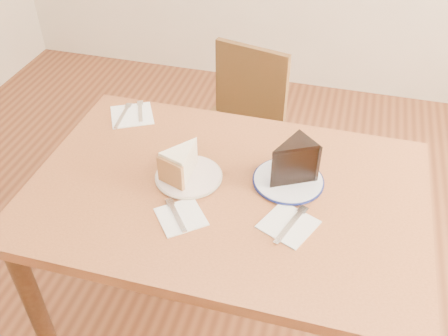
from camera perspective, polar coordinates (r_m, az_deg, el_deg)
ground at (r=2.09m, az=0.18°, el=-17.76°), size 4.00×4.00×0.00m
table at (r=1.59m, az=0.23°, el=-4.98°), size 1.20×0.80×0.75m
chair_far at (r=2.25m, az=1.50°, el=4.07°), size 0.49×0.49×0.82m
plate_cream at (r=1.55m, az=-4.04°, el=-0.98°), size 0.20×0.20×0.01m
plate_navy at (r=1.55m, az=7.35°, el=-1.43°), size 0.21×0.21×0.01m
carrot_cake at (r=1.53m, az=-4.50°, el=0.72°), size 0.13×0.15×0.09m
chocolate_cake at (r=1.50m, az=7.46°, el=0.42°), size 0.16×0.16×0.12m
napkin_cream at (r=1.43m, az=-4.94°, el=-5.58°), size 0.18×0.18×0.00m
napkin_navy at (r=1.42m, az=7.37°, el=-6.41°), size 0.18×0.18×0.00m
napkin_spare at (r=1.86m, az=-10.48°, el=5.96°), size 0.20×0.20×0.00m
fork_cream at (r=1.43m, az=-5.47°, el=-5.38°), size 0.10×0.12×0.00m
knife_navy at (r=1.41m, az=7.61°, el=-6.45°), size 0.07×0.17×0.00m
fork_spare at (r=1.87m, az=-9.54°, el=6.39°), size 0.07×0.13×0.00m
knife_spare at (r=1.86m, az=-11.51°, el=5.89°), size 0.03×0.16×0.00m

